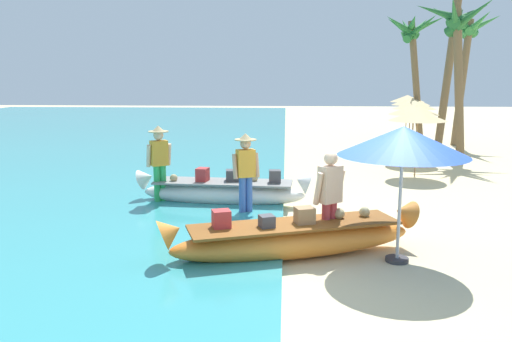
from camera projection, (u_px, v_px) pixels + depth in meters
The scene contains 15 objects.
ground_plane at pixel (347, 257), 8.18m from camera, with size 80.00×80.00×0.00m, color beige.
boat_orange_foreground at pixel (294, 238), 8.13m from camera, with size 4.22×2.05×0.86m.
boat_white_midground at pixel (224, 191), 11.38m from camera, with size 3.96×1.02×0.84m.
person_vendor_hatted at pixel (246, 169), 10.38m from camera, with size 0.58×0.44×1.71m.
person_tourist_customer at pixel (330, 196), 8.30m from camera, with size 0.56×0.49×1.66m.
person_vendor_assistant at pixel (159, 159), 11.27m from camera, with size 0.57×0.46×1.78m.
patio_umbrella_large at pixel (403, 142), 7.66m from camera, with size 1.95×1.95×2.11m.
parasol_row_0 at pixel (418, 115), 14.38m from camera, with size 1.60×1.60×1.91m.
parasol_row_1 at pixel (414, 110), 16.64m from camera, with size 1.60×1.60×1.91m.
parasol_row_2 at pixel (414, 105), 19.35m from camera, with size 1.60×1.60×1.91m.
parasol_row_3 at pixel (411, 101), 21.85m from camera, with size 1.60×1.60×1.91m.
parasol_row_4 at pixel (407, 99), 24.38m from camera, with size 1.60×1.60×1.91m.
palm_tree_leaning_seaward at pixel (468, 41), 20.36m from camera, with size 2.44×2.59×5.35m.
palm_tree_mid_cluster at pixel (457, 32), 17.00m from camera, with size 2.51×2.92×5.35m.
palm_tree_far_behind at pixel (413, 39), 21.62m from camera, with size 2.69×2.40×5.43m.
Camera 1 is at (-1.00, -7.86, 2.86)m, focal length 36.05 mm.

